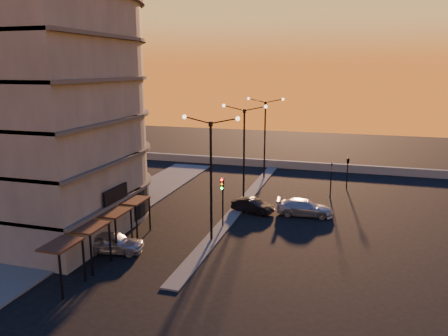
% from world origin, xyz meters
% --- Properties ---
extents(ground, '(120.00, 120.00, 0.00)m').
position_xyz_m(ground, '(0.00, 0.00, 0.00)').
color(ground, black).
rests_on(ground, ground).
extents(sidewalk_west, '(5.00, 40.00, 0.12)m').
position_xyz_m(sidewalk_west, '(-10.50, 4.00, 0.06)').
color(sidewalk_west, '#525250').
rests_on(sidewalk_west, ground).
extents(median, '(1.20, 36.00, 0.12)m').
position_xyz_m(median, '(0.00, 10.00, 0.06)').
color(median, '#525250').
rests_on(median, ground).
extents(parapet, '(44.00, 0.50, 1.00)m').
position_xyz_m(parapet, '(2.00, 26.00, 0.50)').
color(parapet, gray).
rests_on(parapet, ground).
extents(building, '(14.35, 17.08, 25.00)m').
position_xyz_m(building, '(-14.00, 0.03, 11.91)').
color(building, '#615C55').
rests_on(building, ground).
extents(streetlamp_near, '(4.32, 0.32, 9.51)m').
position_xyz_m(streetlamp_near, '(0.00, 0.00, 5.59)').
color(streetlamp_near, black).
rests_on(streetlamp_near, ground).
extents(streetlamp_mid, '(4.32, 0.32, 9.51)m').
position_xyz_m(streetlamp_mid, '(0.00, 10.00, 5.59)').
color(streetlamp_mid, black).
rests_on(streetlamp_mid, ground).
extents(streetlamp_far, '(4.32, 0.32, 9.51)m').
position_xyz_m(streetlamp_far, '(0.00, 20.00, 5.59)').
color(streetlamp_far, black).
rests_on(streetlamp_far, ground).
extents(traffic_light_main, '(0.28, 0.44, 4.25)m').
position_xyz_m(traffic_light_main, '(0.00, 2.87, 2.89)').
color(traffic_light_main, black).
rests_on(traffic_light_main, ground).
extents(signal_east_a, '(0.13, 0.16, 3.60)m').
position_xyz_m(signal_east_a, '(8.00, 14.00, 1.93)').
color(signal_east_a, black).
rests_on(signal_east_a, ground).
extents(signal_east_b, '(0.42, 1.99, 3.60)m').
position_xyz_m(signal_east_b, '(9.50, 18.00, 3.10)').
color(signal_east_b, black).
rests_on(signal_east_b, ground).
extents(car_hatchback, '(4.58, 2.53, 1.48)m').
position_xyz_m(car_hatchback, '(-6.02, -4.02, 0.74)').
color(car_hatchback, '#A8AAB0').
rests_on(car_hatchback, ground).
extents(car_sedan, '(4.05, 2.25, 1.26)m').
position_xyz_m(car_sedan, '(1.50, 7.39, 0.63)').
color(car_sedan, black).
rests_on(car_sedan, ground).
extents(car_wagon, '(5.05, 2.31, 1.43)m').
position_xyz_m(car_wagon, '(6.11, 7.91, 0.72)').
color(car_wagon, '#ACADB4').
rests_on(car_wagon, ground).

